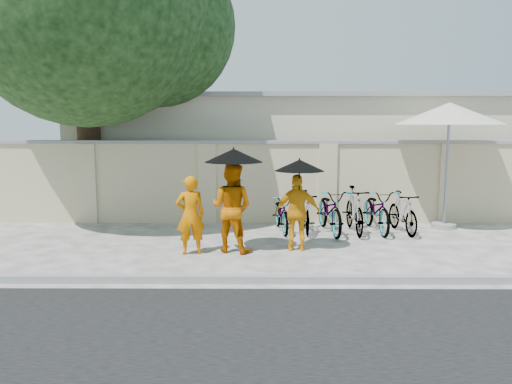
{
  "coord_description": "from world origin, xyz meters",
  "views": [
    {
      "loc": [
        0.29,
        -9.29,
        2.49
      ],
      "look_at": [
        0.23,
        0.84,
        1.1
      ],
      "focal_mm": 35.0,
      "sensor_mm": 36.0,
      "label": 1
    }
  ],
  "objects_px": {
    "monk_center": "(232,207)",
    "patio_umbrella": "(449,115)",
    "monk_right": "(298,212)",
    "monk_left": "(190,215)"
  },
  "relations": [
    {
      "from": "monk_center",
      "to": "patio_umbrella",
      "type": "distance_m",
      "value": 5.75
    },
    {
      "from": "monk_center",
      "to": "patio_umbrella",
      "type": "height_order",
      "value": "patio_umbrella"
    },
    {
      "from": "monk_center",
      "to": "patio_umbrella",
      "type": "relative_size",
      "value": 0.59
    },
    {
      "from": "monk_left",
      "to": "monk_center",
      "type": "distance_m",
      "value": 0.81
    },
    {
      "from": "monk_left",
      "to": "patio_umbrella",
      "type": "distance_m",
      "value": 6.54
    },
    {
      "from": "monk_left",
      "to": "patio_umbrella",
      "type": "height_order",
      "value": "patio_umbrella"
    },
    {
      "from": "monk_center",
      "to": "monk_right",
      "type": "xyz_separation_m",
      "value": [
        1.29,
        0.11,
        -0.12
      ]
    },
    {
      "from": "patio_umbrella",
      "to": "monk_right",
      "type": "bearing_deg",
      "value": -150.06
    },
    {
      "from": "monk_center",
      "to": "monk_right",
      "type": "height_order",
      "value": "monk_center"
    },
    {
      "from": "monk_center",
      "to": "patio_umbrella",
      "type": "xyz_separation_m",
      "value": [
        4.98,
        2.23,
        1.82
      ]
    }
  ]
}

